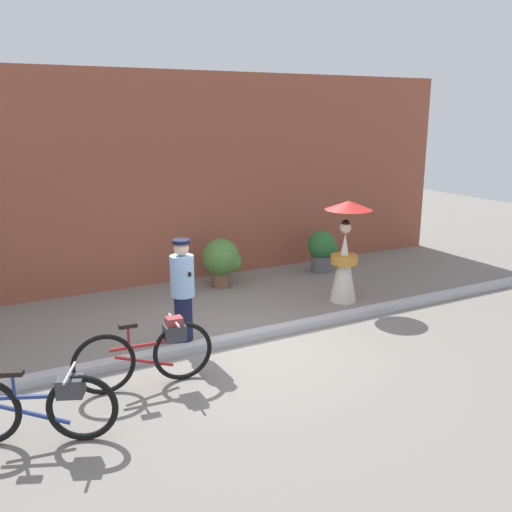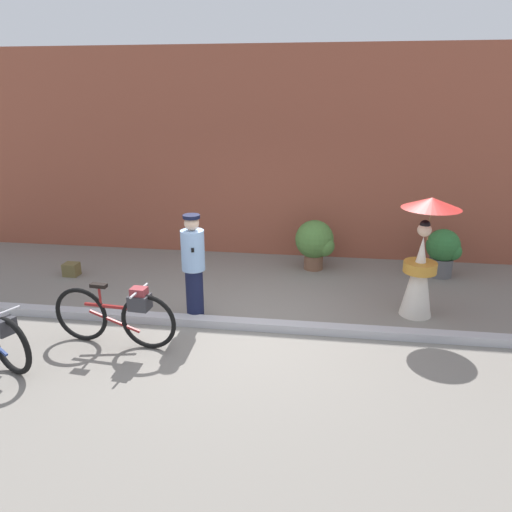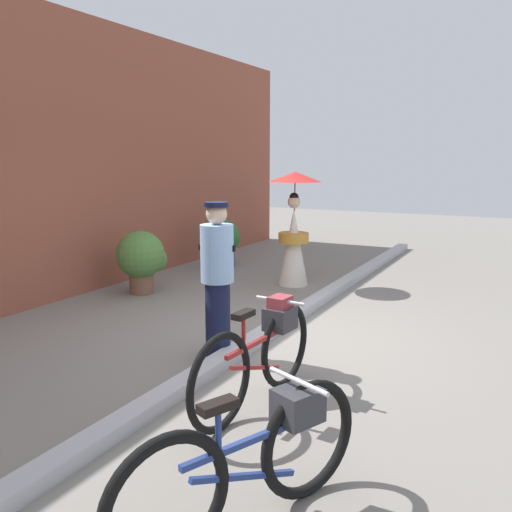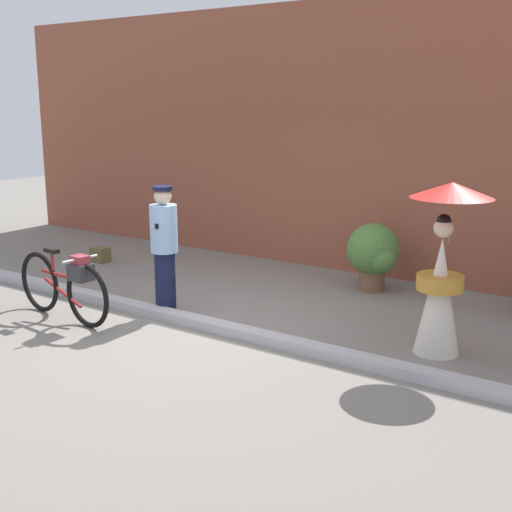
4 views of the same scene
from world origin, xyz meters
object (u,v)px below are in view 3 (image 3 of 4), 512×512
object	(u,v)px
person_with_parasol	(294,227)
bicycle_far_side	(252,458)
bicycle_near_officer	(260,352)
person_officer	(217,276)
potted_plant_small	(142,258)
potted_plant_by_door	(224,240)

from	to	relation	value
person_with_parasol	bicycle_far_side	bearing A→B (deg)	-158.40
bicycle_near_officer	person_officer	xyz separation A→B (m)	(0.80, 0.91, 0.41)
person_with_parasol	potted_plant_small	size ratio (longest dim) A/B	1.90
bicycle_near_officer	person_officer	size ratio (longest dim) A/B	1.09
bicycle_near_officer	potted_plant_by_door	distance (m)	5.87
bicycle_near_officer	potted_plant_small	size ratio (longest dim) A/B	1.82
person_officer	bicycle_near_officer	bearing A→B (deg)	-131.38
bicycle_far_side	person_with_parasol	distance (m)	5.96
person_officer	potted_plant_by_door	size ratio (longest dim) A/B	1.80
person_with_parasol	bicycle_near_officer	bearing A→B (deg)	-159.83
person_officer	potted_plant_by_door	world-z (taller)	person_officer
bicycle_near_officer	potted_plant_small	world-z (taller)	potted_plant_small
bicycle_near_officer	person_with_parasol	bearing A→B (deg)	20.17
person_with_parasol	person_officer	bearing A→B (deg)	-169.64
potted_plant_small	potted_plant_by_door	bearing A→B (deg)	-1.19
bicycle_far_side	potted_plant_small	xyz separation A→B (m)	(3.92, 3.99, 0.14)
potted_plant_by_door	potted_plant_small	world-z (taller)	potted_plant_small
bicycle_near_officer	potted_plant_by_door	size ratio (longest dim) A/B	1.96
bicycle_far_side	potted_plant_small	world-z (taller)	potted_plant_small
bicycle_far_side	person_officer	bearing A→B (deg)	35.70
bicycle_near_officer	person_officer	bearing A→B (deg)	48.62
bicycle_near_officer	potted_plant_small	xyz separation A→B (m)	(2.53, 3.32, 0.10)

